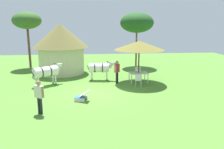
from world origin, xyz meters
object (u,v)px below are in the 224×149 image
guest_beside_umbrella (117,70)px  thatched_hut (61,46)px  patio_chair_west_end (138,79)px  patio_chair_near_lawn (138,72)px  acacia_tree_behind_hut (137,23)px  zebra_nearest_camera (100,68)px  standing_watcher (39,94)px  acacia_tree_right_background (27,21)px  patio_dining_table (138,74)px  shade_umbrella (139,45)px  zebra_by_umbrella (46,72)px  striped_lounge_chair (82,96)px

guest_beside_umbrella → thatched_hut: bearing=82.5°
patio_chair_west_end → guest_beside_umbrella: 1.80m
patio_chair_near_lawn → acacia_tree_behind_hut: bearing=-89.1°
thatched_hut → patio_chair_west_end: bearing=-40.6°
thatched_hut → patio_chair_near_lawn: bearing=-22.4°
thatched_hut → guest_beside_umbrella: bearing=-41.5°
zebra_nearest_camera → patio_chair_near_lawn: bearing=100.7°
standing_watcher → zebra_nearest_camera: (3.21, 6.35, -0.04)m
zebra_nearest_camera → acacia_tree_behind_hut: size_ratio=0.42×
patio_chair_west_end → acacia_tree_right_background: acacia_tree_right_background is taller
thatched_hut → zebra_nearest_camera: size_ratio=2.13×
patio_dining_table → zebra_nearest_camera: bearing=161.6°
thatched_hut → shade_umbrella: thatched_hut is taller
patio_chair_west_end → standing_watcher: size_ratio=0.53×
patio_chair_west_end → zebra_by_umbrella: bearing=-176.8°
thatched_hut → acacia_tree_behind_hut: size_ratio=0.88×
shade_umbrella → standing_watcher: (-6.05, -5.41, -1.75)m
patio_dining_table → standing_watcher: standing_watcher is taller
patio_chair_west_end → shade_umbrella: bearing=90.0°
standing_watcher → thatched_hut: bearing=123.9°
zebra_by_umbrella → acacia_tree_behind_hut: size_ratio=0.38×
patio_dining_table → guest_beside_umbrella: bearing=-175.1°
striped_lounge_chair → zebra_by_umbrella: 4.41m
zebra_nearest_camera → zebra_by_umbrella: (-3.84, -1.16, 0.03)m
patio_dining_table → zebra_nearest_camera: size_ratio=0.64×
patio_chair_west_end → acacia_tree_behind_hut: acacia_tree_behind_hut is taller
guest_beside_umbrella → zebra_by_umbrella: guest_beside_umbrella is taller
striped_lounge_chair → acacia_tree_behind_hut: (5.15, 9.91, 4.10)m
patio_dining_table → striped_lounge_chair: (-4.08, -3.70, -0.40)m
shade_umbrella → patio_chair_west_end: size_ratio=4.03×
standing_watcher → zebra_nearest_camera: standing_watcher is taller
standing_watcher → patio_dining_table: bearing=75.5°
thatched_hut → patio_dining_table: (6.07, -3.79, -1.72)m
shade_umbrella → acacia_tree_behind_hut: acacia_tree_behind_hut is taller
shade_umbrella → guest_beside_umbrella: bearing=-175.1°
striped_lounge_chair → patio_chair_west_end: bearing=-39.6°
standing_watcher → shade_umbrella: bearing=75.5°
shade_umbrella → acacia_tree_behind_hut: 6.50m
thatched_hut → patio_chair_near_lawn: size_ratio=5.25×
shade_umbrella → patio_dining_table: shade_umbrella is taller
shade_umbrella → acacia_tree_right_background: bearing=145.2°
patio_dining_table → acacia_tree_behind_hut: 7.30m
patio_dining_table → zebra_nearest_camera: (-2.84, 0.94, 0.31)m
standing_watcher → striped_lounge_chair: 2.71m
shade_umbrella → patio_dining_table: bearing=180.0°
patio_chair_near_lawn → standing_watcher: bearing=57.0°
acacia_tree_behind_hut → striped_lounge_chair: bearing=-117.4°
guest_beside_umbrella → standing_watcher: standing_watcher is taller
striped_lounge_chair → standing_watcher: bearing=148.0°
patio_chair_near_lawn → zebra_by_umbrella: 7.06m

